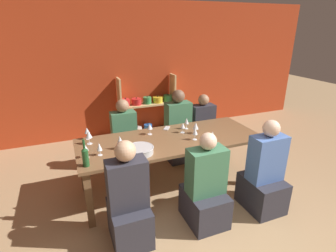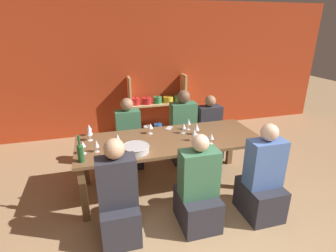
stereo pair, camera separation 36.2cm
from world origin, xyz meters
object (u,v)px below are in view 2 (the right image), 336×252
at_px(wine_glass_white_c, 184,126).
at_px(cell_phone, 169,128).
at_px(person_near_a, 198,193).
at_px(wine_glass_empty_a, 197,127).
at_px(wine_glass_empty_d, 194,132).
at_px(wine_glass_red_d, 89,128).
at_px(wine_glass_empty_c, 89,131).
at_px(wine_bottle_green, 80,152).
at_px(shelf_unit, 157,111).
at_px(wine_glass_white_a, 150,126).
at_px(person_near_b, 119,203).
at_px(mixing_bowl, 136,148).
at_px(wine_glass_empty_b, 96,144).
at_px(dining_table, 170,144).
at_px(wine_glass_red_b, 211,137).
at_px(person_near_c, 262,183).
at_px(wine_glass_red_a, 117,138).
at_px(person_far_c, 208,134).
at_px(person_far_a, 129,141).
at_px(wine_glass_red_c, 189,122).
at_px(wine_glass_white_b, 83,145).

distance_m(wine_glass_white_c, cell_phone, 0.30).
height_order(cell_phone, person_near_a, person_near_a).
height_order(wine_glass_empty_a, wine_glass_empty_d, wine_glass_empty_d).
relative_size(wine_glass_red_d, wine_glass_empty_d, 0.97).
distance_m(wine_glass_empty_c, cell_phone, 1.16).
bearing_deg(wine_bottle_green, wine_glass_empty_a, 14.02).
distance_m(shelf_unit, wine_glass_white_a, 2.01).
distance_m(wine_glass_white_c, person_near_b, 1.45).
xyz_separation_m(mixing_bowl, person_near_a, (0.61, -0.54, -0.40)).
relative_size(mixing_bowl, wine_glass_empty_c, 1.77).
xyz_separation_m(wine_glass_white_a, wine_glass_empty_b, (-0.75, -0.39, -0.01)).
xyz_separation_m(dining_table, wine_glass_red_b, (0.47, -0.30, 0.18)).
bearing_deg(person_near_c, wine_glass_empty_c, 150.62).
relative_size(wine_bottle_green, wine_glass_red_b, 2.22).
relative_size(mixing_bowl, person_near_c, 0.28).
bearing_deg(wine_glass_red_d, wine_bottle_green, -97.04).
relative_size(wine_bottle_green, wine_glass_empty_a, 1.89).
height_order(shelf_unit, wine_glass_empty_c, shelf_unit).
bearing_deg(wine_glass_red_a, person_far_c, 27.92).
relative_size(wine_glass_empty_b, person_near_b, 0.13).
bearing_deg(mixing_bowl, person_near_a, -41.46).
relative_size(wine_glass_empty_d, cell_phone, 1.06).
relative_size(dining_table, wine_glass_red_d, 14.92).
bearing_deg(shelf_unit, wine_glass_empty_a, -87.96).
bearing_deg(shelf_unit, dining_table, -98.68).
relative_size(wine_glass_red_b, wine_glass_empty_d, 0.83).
xyz_separation_m(wine_glass_white_a, wine_glass_white_c, (0.46, -0.12, -0.01)).
height_order(wine_glass_empty_d, cell_phone, wine_glass_empty_d).
bearing_deg(wine_bottle_green, wine_glass_empty_d, 7.61).
height_order(shelf_unit, wine_glass_red_b, shelf_unit).
relative_size(shelf_unit, mixing_bowl, 3.75).
bearing_deg(person_far_a, wine_glass_red_d, 35.58).
relative_size(wine_bottle_green, wine_glass_red_d, 1.90).
bearing_deg(wine_glass_white_a, wine_glass_empty_d, -38.43).
relative_size(wine_glass_empty_b, person_near_a, 0.14).
relative_size(wine_glass_red_b, person_near_a, 0.13).
height_order(wine_glass_empty_c, person_near_c, person_near_c).
xyz_separation_m(wine_glass_red_b, wine_glass_red_c, (-0.11, 0.55, 0.02)).
xyz_separation_m(wine_glass_empty_a, person_near_c, (0.51, -0.91, -0.45)).
bearing_deg(wine_glass_empty_a, wine_glass_empty_d, -119.56).
distance_m(wine_glass_red_b, person_near_a, 0.78).
xyz_separation_m(wine_glass_red_a, wine_glass_white_c, (0.95, 0.20, -0.02)).
relative_size(wine_bottle_green, person_near_b, 0.27).
distance_m(wine_glass_white_b, person_far_a, 1.27).
relative_size(wine_glass_white_c, wine_glass_empty_c, 0.80).
bearing_deg(person_near_b, person_near_a, -2.28).
xyz_separation_m(shelf_unit, wine_glass_red_d, (-1.38, -1.73, 0.41)).
bearing_deg(wine_glass_red_a, wine_glass_red_b, -11.19).
bearing_deg(wine_glass_empty_b, wine_glass_empty_d, -0.58).
relative_size(wine_glass_red_c, person_near_c, 0.14).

